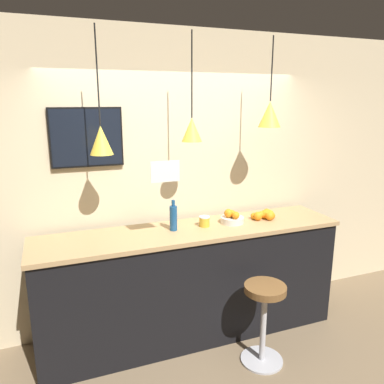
{
  "coord_description": "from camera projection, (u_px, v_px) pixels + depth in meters",
  "views": [
    {
      "loc": [
        -1.16,
        -2.47,
        2.24
      ],
      "look_at": [
        0.0,
        0.58,
        1.44
      ],
      "focal_mm": 35.0,
      "sensor_mm": 36.0,
      "label": 1
    }
  ],
  "objects": [
    {
      "name": "ground_plane",
      "position": [
        216.0,
        371.0,
        3.18
      ],
      "size": [
        14.0,
        14.0,
        0.0
      ],
      "primitive_type": "plane",
      "color": "#756047"
    },
    {
      "name": "back_wall",
      "position": [
        177.0,
        181.0,
        3.74
      ],
      "size": [
        8.0,
        0.06,
        2.9
      ],
      "color": "beige",
      "rests_on": "ground_plane"
    },
    {
      "name": "service_counter",
      "position": [
        192.0,
        283.0,
        3.57
      ],
      "size": [
        2.86,
        0.63,
        1.09
      ],
      "color": "black",
      "rests_on": "ground_plane"
    },
    {
      "name": "bar_stool",
      "position": [
        264.0,
        310.0,
        3.19
      ],
      "size": [
        0.37,
        0.37,
        0.73
      ],
      "color": "#B7B7BC",
      "rests_on": "ground_plane"
    },
    {
      "name": "fruit_bowl",
      "position": [
        232.0,
        218.0,
        3.59
      ],
      "size": [
        0.22,
        0.22,
        0.14
      ],
      "color": "beige",
      "rests_on": "service_counter"
    },
    {
      "name": "orange_pile",
      "position": [
        265.0,
        215.0,
        3.73
      ],
      "size": [
        0.25,
        0.2,
        0.09
      ],
      "color": "orange",
      "rests_on": "service_counter"
    },
    {
      "name": "juice_bottle",
      "position": [
        173.0,
        218.0,
        3.38
      ],
      "size": [
        0.07,
        0.07,
        0.28
      ],
      "color": "navy",
      "rests_on": "service_counter"
    },
    {
      "name": "spread_jar",
      "position": [
        204.0,
        221.0,
        3.5
      ],
      "size": [
        0.1,
        0.1,
        0.1
      ],
      "color": "gold",
      "rests_on": "service_counter"
    },
    {
      "name": "pendant_lamp_left",
      "position": [
        101.0,
        139.0,
        2.98
      ],
      "size": [
        0.19,
        0.19,
        0.99
      ],
      "color": "black"
    },
    {
      "name": "pendant_lamp_middle",
      "position": [
        192.0,
        129.0,
        3.23
      ],
      "size": [
        0.18,
        0.18,
        0.91
      ],
      "color": "black"
    },
    {
      "name": "pendant_lamp_right",
      "position": [
        270.0,
        114.0,
        3.47
      ],
      "size": [
        0.21,
        0.21,
        0.81
      ],
      "color": "black"
    },
    {
      "name": "mounted_tv",
      "position": [
        87.0,
        137.0,
        3.29
      ],
      "size": [
        0.63,
        0.04,
        0.52
      ],
      "color": "black"
    },
    {
      "name": "hanging_menu_board",
      "position": [
        165.0,
        172.0,
        2.98
      ],
      "size": [
        0.24,
        0.01,
        0.17
      ],
      "color": "white"
    }
  ]
}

